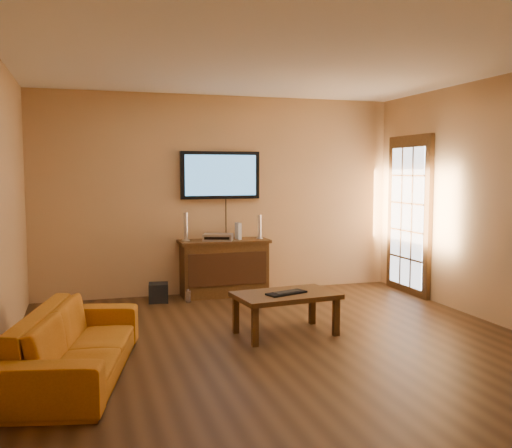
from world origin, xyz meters
name	(u,v)px	position (x,y,z in m)	size (l,w,h in m)	color
ground_plane	(280,343)	(0.00, 0.00, 0.00)	(5.00, 5.00, 0.00)	#321E0E
room_walls	(261,170)	(0.00, 0.62, 1.69)	(5.00, 5.00, 5.00)	tan
french_door	(409,217)	(2.46, 1.70, 1.05)	(0.07, 1.02, 2.22)	#3D240E
media_console	(224,267)	(-0.01, 2.26, 0.38)	(1.21, 0.46, 0.76)	#3D240E
television	(220,175)	(-0.01, 2.45, 1.62)	(1.09, 0.08, 0.65)	black
coffee_table	(286,298)	(0.15, 0.28, 0.37)	(1.09, 0.73, 0.43)	#3D240E
sofa	(77,332)	(-1.89, -0.35, 0.37)	(1.88, 0.55, 0.74)	#AE6213
speaker_left	(186,228)	(-0.52, 2.29, 0.93)	(0.10, 0.10, 0.38)	silver
speaker_right	(260,228)	(0.49, 2.25, 0.91)	(0.09, 0.09, 0.33)	silver
av_receiver	(218,237)	(-0.10, 2.23, 0.80)	(0.39, 0.28, 0.09)	silver
game_console	(238,231)	(0.20, 2.29, 0.87)	(0.05, 0.16, 0.22)	white
subwoofer	(159,293)	(-0.91, 2.12, 0.12)	(0.24, 0.24, 0.24)	black
bottle	(188,296)	(-0.56, 1.97, 0.08)	(0.06, 0.06, 0.18)	white
keyboard	(286,293)	(0.15, 0.23, 0.44)	(0.46, 0.29, 0.03)	black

